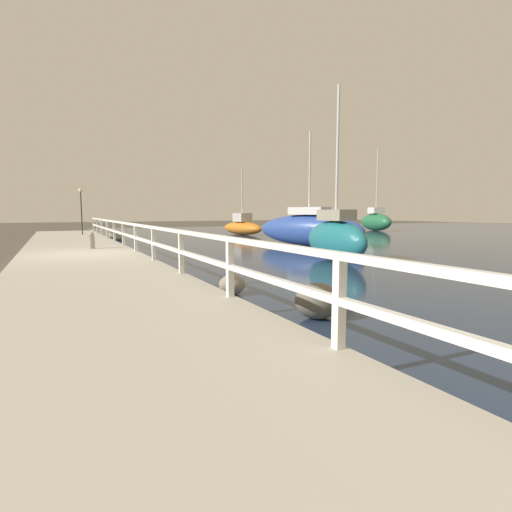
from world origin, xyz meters
TOP-DOWN VIEW (x-y plane):
  - ground_plane at (0.00, 0.00)m, footprint 120.00×120.00m
  - dock_walkway at (0.00, 0.00)m, footprint 3.65×36.00m
  - railing at (1.72, 0.00)m, footprint 0.10×32.50m
  - boulder_near_dock at (2.93, -8.78)m, footprint 0.75×0.68m
  - boulder_far_strip at (2.45, -6.51)m, footprint 0.55×0.49m
  - boulder_mid_strip at (2.57, 11.98)m, footprint 0.70×0.63m
  - boulder_upstream at (2.59, 11.68)m, footprint 0.57×0.51m
  - boulder_downstream at (2.74, 10.90)m, footprint 0.52×0.47m
  - mooring_bollard at (0.48, 1.98)m, footprint 0.22×0.22m
  - dock_lamp at (0.77, 12.11)m, footprint 0.25×0.25m
  - sailboat_blue at (10.57, 2.67)m, footprint 3.61×6.03m
  - sailboat_teal at (7.85, -2.92)m, footprint 1.23×3.34m
  - sailboat_orange at (11.73, 13.04)m, footprint 2.03×4.78m
  - sailboat_green at (25.29, 13.60)m, footprint 2.46×4.73m

SIDE VIEW (x-z plane):
  - ground_plane at x=0.00m, z-range 0.00..0.00m
  - dock_walkway at x=0.00m, z-range 0.00..0.33m
  - boulder_downstream at x=2.74m, z-range 0.00..0.39m
  - boulder_far_strip at x=2.45m, z-range 0.00..0.41m
  - boulder_upstream at x=2.59m, z-range 0.00..0.43m
  - boulder_mid_strip at x=2.57m, z-range 0.00..0.53m
  - boulder_near_dock at x=2.93m, z-range 0.00..0.56m
  - sailboat_orange at x=11.73m, z-range -1.90..3.08m
  - mooring_bollard at x=0.48m, z-range 0.33..0.94m
  - sailboat_teal at x=7.85m, z-range -2.13..3.69m
  - sailboat_blue at x=10.57m, z-range -1.95..3.62m
  - sailboat_green at x=25.29m, z-range -2.78..4.50m
  - railing at x=1.72m, z-range 0.51..1.46m
  - dock_lamp at x=0.77m, z-range 0.96..3.70m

